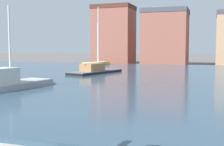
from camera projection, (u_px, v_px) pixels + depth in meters
name	position (u px, v px, depth m)	size (l,w,h in m)	color
harbor_water	(185.00, 79.00, 29.43)	(89.61, 44.31, 0.36)	#334C60
sailboat_grey	(10.00, 86.00, 20.95)	(3.45, 9.16, 6.21)	#939399
sailboat_black	(98.00, 72.00, 34.28)	(4.39, 8.87, 7.84)	black
sailboat_yellow	(98.00, 64.00, 49.92)	(2.96, 6.71, 7.33)	gold
townhouse_tall_gabled	(114.00, 35.00, 59.11)	(7.73, 6.39, 11.56)	#8E5142
townhouse_narrow_midrow	(165.00, 37.00, 54.17)	(8.11, 6.65, 10.20)	#8E5142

